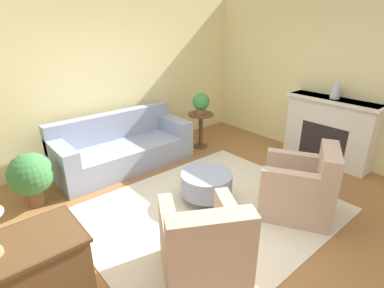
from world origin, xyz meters
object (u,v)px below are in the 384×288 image
couch (123,148)px  potted_plant_floor (31,175)px  side_table (201,125)px  vase_mantel_near (335,92)px  potted_plant_on_side_table (201,102)px  armchair_left (203,250)px  armchair_right (301,189)px  ottoman_table (206,183)px

couch → potted_plant_floor: 1.54m
couch → side_table: 1.58m
side_table → vase_mantel_near: vase_mantel_near is taller
side_table → potted_plant_on_side_table: 0.45m
armchair_left → potted_plant_floor: (-0.84, 2.43, 0.08)m
armchair_right → side_table: (0.53, 2.47, 0.10)m
armchair_left → ottoman_table: armchair_left is taller
couch → armchair_right: size_ratio=2.08×
potted_plant_on_side_table → vase_mantel_near: bearing=-57.0°
armchair_left → potted_plant_on_side_table: (2.20, 2.47, 0.54)m
ottoman_table → vase_mantel_near: vase_mantel_near is taller
couch → vase_mantel_near: vase_mantel_near is taller
armchair_left → couch: bearing=76.5°
armchair_right → vase_mantel_near: bearing=17.7°
vase_mantel_near → potted_plant_on_side_table: bearing=123.0°
armchair_left → side_table: size_ratio=1.60×
couch → potted_plant_floor: size_ratio=3.03×
armchair_right → ottoman_table: armchair_right is taller
armchair_left → ottoman_table: 1.40m
potted_plant_on_side_table → side_table: bearing=-90.0°
armchair_right → vase_mantel_near: vase_mantel_near is taller
couch → armchair_right: armchair_right is taller
armchair_right → vase_mantel_near: 2.05m
couch → potted_plant_on_side_table: size_ratio=5.73×
ottoman_table → vase_mantel_near: bearing=-10.0°
armchair_left → armchair_right: bearing=0.0°
couch → potted_plant_on_side_table: bearing=-10.2°
armchair_left → potted_plant_on_side_table: 3.35m
couch → vase_mantel_near: (2.78, -2.18, 0.93)m
side_table → couch: bearing=169.8°
armchair_right → potted_plant_floor: 3.50m
ottoman_table → potted_plant_floor: bearing=141.8°
couch → armchair_right: 2.93m
armchair_right → armchair_left: bearing=180.0°
potted_plant_on_side_table → potted_plant_floor: bearing=-179.3°
couch → armchair_left: armchair_left is taller
couch → vase_mantel_near: size_ratio=8.40×
side_table → ottoman_table: bearing=-129.7°
armchair_left → potted_plant_on_side_table: potted_plant_on_side_table is taller
ottoman_table → potted_plant_floor: size_ratio=0.94×
couch → ottoman_table: couch is taller
armchair_right → potted_plant_floor: (-2.52, 2.43, 0.08)m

